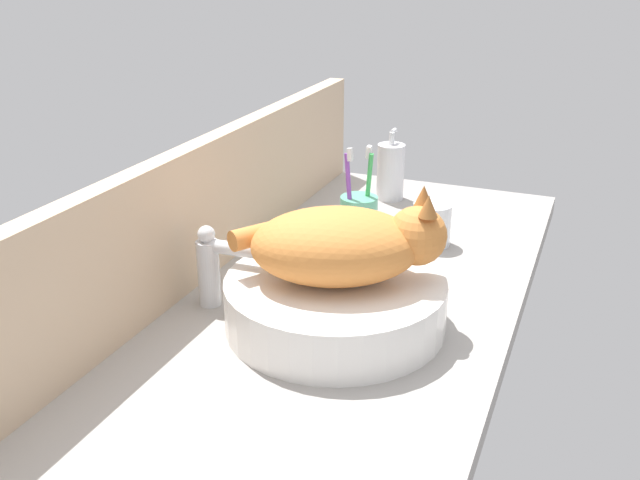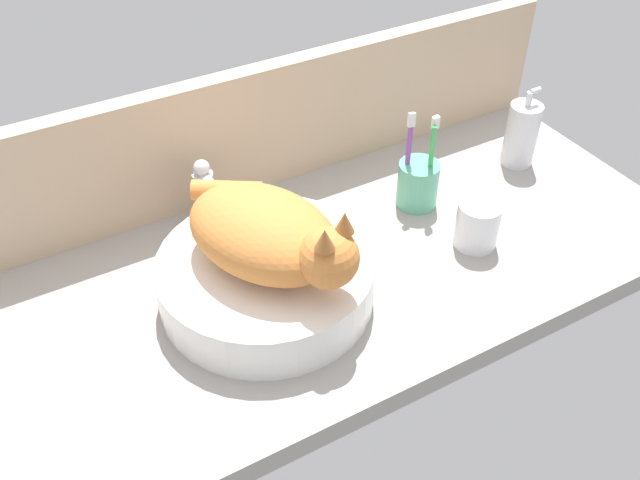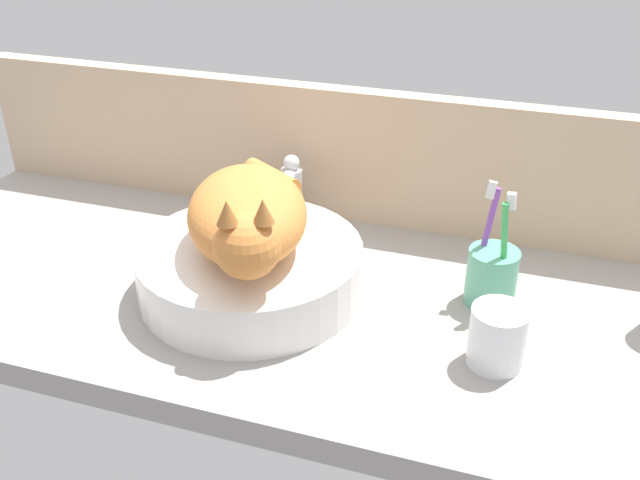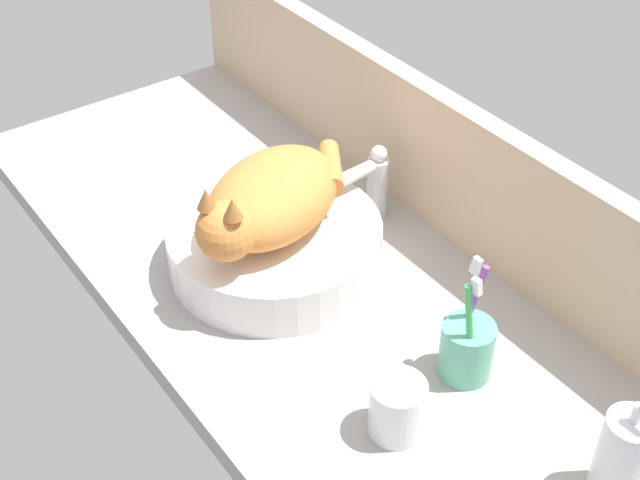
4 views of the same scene
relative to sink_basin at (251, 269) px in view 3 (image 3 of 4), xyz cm
name	(u,v)px [view 3 (image 3 of 4)]	position (x,y,z in cm)	size (l,w,h in cm)	color
ground_plane	(290,300)	(5.30, 2.22, -5.88)	(138.39, 55.81, 4.00)	#9E9993
backsplash_panel	(340,154)	(5.30, 28.32, 7.91)	(138.39, 3.60, 23.58)	#CCAD8C
sink_basin	(251,269)	(0.00, 0.00, 0.00)	(33.44, 33.44, 7.77)	white
cat	(248,216)	(0.61, -1.22, 9.64)	(25.50, 30.87, 14.00)	orange
faucet	(290,192)	(-1.00, 20.08, 3.42)	(3.60, 11.84, 13.60)	silver
toothbrush_cup	(492,275)	(34.39, 8.30, 0.79)	(7.36, 7.36, 18.70)	#5BB28E
water_glass	(497,340)	(36.67, -5.77, -0.32)	(7.38, 7.38, 8.27)	white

